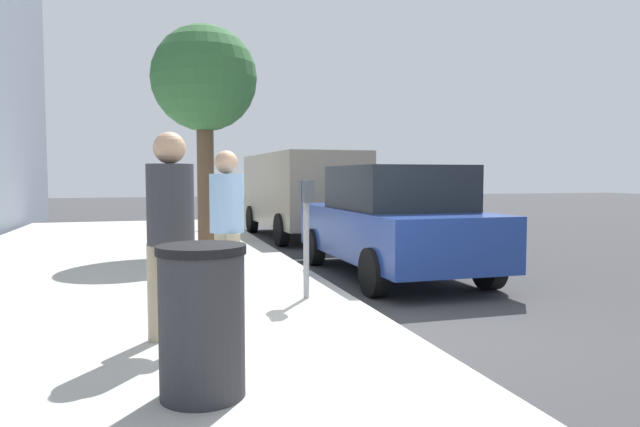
{
  "coord_description": "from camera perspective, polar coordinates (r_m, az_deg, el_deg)",
  "views": [
    {
      "loc": [
        -5.45,
        2.28,
        1.61
      ],
      "look_at": [
        1.76,
        0.21,
        1.12
      ],
      "focal_mm": 32.01,
      "sensor_mm": 36.0,
      "label": 1
    }
  ],
  "objects": [
    {
      "name": "ground_plane",
      "position": [
        6.12,
        6.57,
        -11.51
      ],
      "size": [
        80.0,
        80.0,
        0.0
      ],
      "primitive_type": "plane",
      "color": "#38383A",
      "rests_on": "ground"
    },
    {
      "name": "sidewalk_slab",
      "position": [
        5.7,
        -23.2,
        -12.15
      ],
      "size": [
        28.0,
        6.0,
        0.15
      ],
      "primitive_type": "cube",
      "color": "#B7B2A8",
      "rests_on": "ground_plane"
    },
    {
      "name": "pedestrian_bystander",
      "position": [
        5.05,
        -14.7,
        -0.51
      ],
      "size": [
        0.45,
        0.42,
        1.84
      ],
      "rotation": [
        0.0,
        0.0,
        -0.85
      ],
      "color": "tan",
      "rests_on": "sidewalk_slab"
    },
    {
      "name": "street_tree",
      "position": [
        11.37,
        -11.49,
        12.78
      ],
      "size": [
        2.01,
        2.01,
        4.33
      ],
      "color": "brown",
      "rests_on": "sidewalk_slab"
    },
    {
      "name": "trash_bin",
      "position": [
        3.9,
        -11.7,
        -10.45
      ],
      "size": [
        0.59,
        0.59,
        1.01
      ],
      "color": "#2D2D33",
      "rests_on": "sidewalk_slab"
    },
    {
      "name": "pedestrian_at_meter",
      "position": [
        6.47,
        -9.3,
        -0.14
      ],
      "size": [
        0.52,
        0.38,
        1.74
      ],
      "rotation": [
        0.0,
        0.0,
        -1.31
      ],
      "color": "tan",
      "rests_on": "sidewalk_slab"
    },
    {
      "name": "traffic_signal",
      "position": [
        16.14,
        -10.44,
        7.13
      ],
      "size": [
        0.24,
        0.44,
        3.6
      ],
      "color": "black",
      "rests_on": "sidewalk_slab"
    },
    {
      "name": "parking_meter",
      "position": [
        6.76,
        -1.38,
        -0.0
      ],
      "size": [
        0.36,
        0.12,
        1.41
      ],
      "color": "gray",
      "rests_on": "sidewalk_slab"
    },
    {
      "name": "parked_sedan_near",
      "position": [
        9.19,
        7.29,
        -0.73
      ],
      "size": [
        4.42,
        2.01,
        1.77
      ],
      "color": "navy",
      "rests_on": "ground_plane"
    },
    {
      "name": "parked_van_far",
      "position": [
        14.92,
        -1.96,
        2.4
      ],
      "size": [
        5.27,
        2.28,
        2.18
      ],
      "color": "gray",
      "rests_on": "ground_plane"
    }
  ]
}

